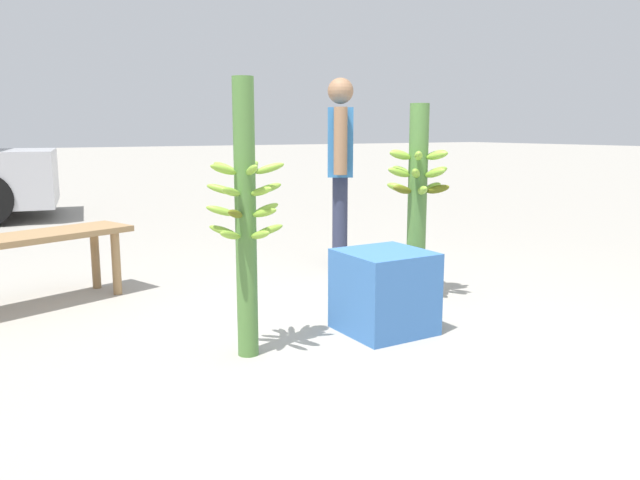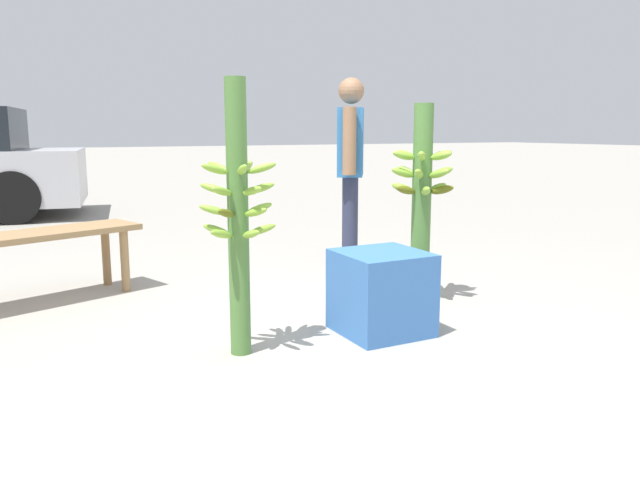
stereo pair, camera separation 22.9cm
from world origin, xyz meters
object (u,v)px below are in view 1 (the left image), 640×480
(banana_stalk_center, at_px, (417,196))
(produce_crate, at_px, (384,291))
(market_bench, at_px, (24,247))
(banana_stalk_left, at_px, (246,216))
(vendor_person, at_px, (340,158))

(banana_stalk_center, bearing_deg, produce_crate, -143.33)
(market_bench, bearing_deg, produce_crate, -61.42)
(market_bench, bearing_deg, banana_stalk_center, -45.01)
(banana_stalk_left, distance_m, banana_stalk_center, 1.47)
(banana_stalk_left, xyz_separation_m, banana_stalk_center, (1.42, 0.39, -0.01))
(banana_stalk_left, xyz_separation_m, produce_crate, (0.83, -0.05, -0.49))
(produce_crate, bearing_deg, banana_stalk_left, 176.68)
(banana_stalk_center, height_order, produce_crate, banana_stalk_center)
(banana_stalk_center, bearing_deg, market_bench, 153.88)
(banana_stalk_left, height_order, market_bench, banana_stalk_left)
(vendor_person, relative_size, produce_crate, 3.33)
(vendor_person, relative_size, market_bench, 1.09)
(produce_crate, bearing_deg, market_bench, 137.48)
(banana_stalk_center, relative_size, produce_crate, 2.80)
(vendor_person, distance_m, produce_crate, 1.85)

